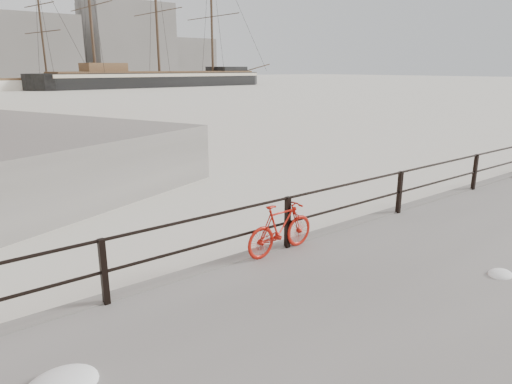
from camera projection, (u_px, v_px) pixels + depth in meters
ground at (391, 225)px, 10.98m from camera, size 400.00×400.00×0.00m
guardrail at (399, 192)px, 10.64m from camera, size 28.00×0.10×1.00m
bicycle at (281, 228)px, 8.34m from camera, size 1.59×0.32×0.95m
snow_mounds at (494, 218)px, 9.95m from camera, size 18.56×3.39×0.31m
barque_black at (160, 87)px, 91.46m from camera, size 57.88×21.17×32.52m
schooner_mid at (6, 90)px, 76.41m from camera, size 33.79×19.24×22.63m
industrial_west at (16, 48)px, 127.00m from camera, size 32.00×18.00×18.00m
industrial_mid at (128, 42)px, 150.77m from camera, size 26.00×20.00×24.00m
industrial_east at (182, 59)px, 169.54m from camera, size 20.00×16.00×14.00m
smokestack at (80, 8)px, 144.24m from camera, size 2.80×2.80×44.00m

